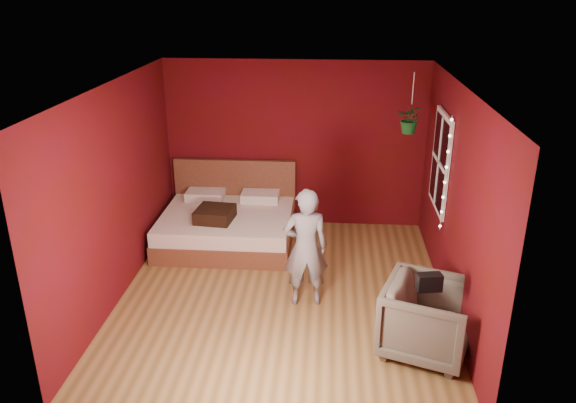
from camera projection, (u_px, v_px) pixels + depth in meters
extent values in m
plane|color=olive|center=(283.00, 293.00, 7.09)|extent=(4.50, 4.50, 0.00)
cube|color=#590917|center=(295.00, 145.00, 8.70)|extent=(4.00, 0.02, 2.60)
cube|color=#590917|center=(258.00, 298.00, 4.51)|extent=(4.00, 0.02, 2.60)
cube|color=#590917|center=(116.00, 192.00, 6.75)|extent=(0.02, 4.50, 2.60)
cube|color=#590917|center=(456.00, 202.00, 6.46)|extent=(0.02, 4.50, 2.60)
cube|color=white|center=(282.00, 85.00, 6.12)|extent=(4.00, 4.50, 0.02)
cube|color=white|center=(441.00, 162.00, 7.23)|extent=(0.04, 0.97, 1.27)
cube|color=black|center=(439.00, 162.00, 7.23)|extent=(0.02, 0.85, 1.15)
cube|color=white|center=(439.00, 162.00, 7.23)|extent=(0.03, 0.05, 1.15)
cube|color=white|center=(439.00, 162.00, 7.23)|extent=(0.03, 0.85, 0.05)
cylinder|color=silver|center=(446.00, 175.00, 6.74)|extent=(0.01, 0.01, 1.45)
sphere|color=#FFF2CC|center=(440.00, 226.00, 6.99)|extent=(0.04, 0.04, 0.04)
sphere|color=#FFF2CC|center=(442.00, 212.00, 6.92)|extent=(0.04, 0.04, 0.04)
sphere|color=#FFF2CC|center=(443.00, 197.00, 6.85)|extent=(0.04, 0.04, 0.04)
sphere|color=#FFF2CC|center=(445.00, 182.00, 6.78)|extent=(0.04, 0.04, 0.04)
sphere|color=#FFF2CC|center=(446.00, 167.00, 6.71)|extent=(0.04, 0.04, 0.04)
sphere|color=#FFF2CC|center=(448.00, 152.00, 6.64)|extent=(0.04, 0.04, 0.04)
sphere|color=#FFF2CC|center=(450.00, 136.00, 6.56)|extent=(0.04, 0.04, 0.04)
sphere|color=#FFF2CC|center=(452.00, 120.00, 6.49)|extent=(0.04, 0.04, 0.04)
cube|color=brown|center=(228.00, 235.00, 8.39)|extent=(1.93, 1.64, 0.27)
cube|color=white|center=(227.00, 220.00, 8.30)|extent=(1.89, 1.60, 0.21)
cube|color=brown|center=(235.00, 192.00, 8.96)|extent=(1.93, 0.08, 1.06)
cube|color=silver|center=(205.00, 195.00, 8.77)|extent=(0.58, 0.37, 0.13)
cube|color=silver|center=(260.00, 196.00, 8.71)|extent=(0.58, 0.37, 0.13)
imported|color=gray|center=(306.00, 248.00, 6.62)|extent=(0.58, 0.43, 1.48)
imported|color=#666350|center=(427.00, 319.00, 5.83)|extent=(1.12, 1.10, 0.80)
cube|color=black|center=(429.00, 282.00, 5.56)|extent=(0.26, 0.16, 0.18)
cube|color=black|center=(215.00, 214.00, 7.99)|extent=(0.56, 0.56, 0.18)
cylinder|color=silver|center=(413.00, 88.00, 7.14)|extent=(0.01, 0.01, 0.41)
imported|color=#18551B|center=(411.00, 119.00, 7.28)|extent=(0.43, 0.40, 0.39)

